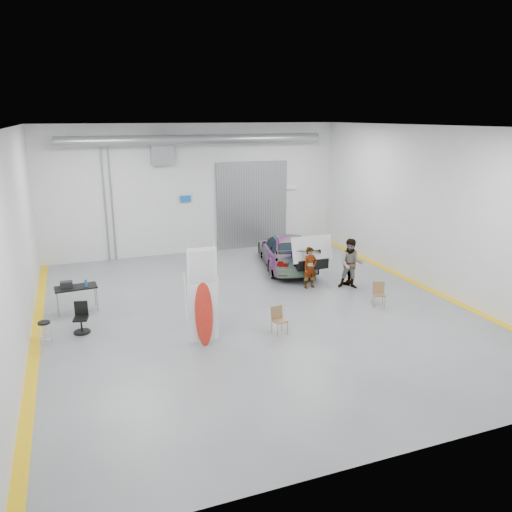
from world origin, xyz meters
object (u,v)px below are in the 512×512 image
object	(u,v)px
sedan_car	(287,251)
work_table	(73,287)
shop_stool	(45,333)
folding_chair_far	(379,299)
surfboard_display	(204,304)
person_b	(351,264)
person_c	(350,263)
folding_chair_near	(279,326)
person_a	(310,268)
office_chair	(81,320)

from	to	relation	value
sedan_car	work_table	distance (m)	8.95
shop_stool	folding_chair_far	bearing A→B (deg)	-4.38
sedan_car	surfboard_display	bearing A→B (deg)	62.49
sedan_car	folding_chair_far	distance (m)	5.50
person_b	folding_chair_far	world-z (taller)	person_b
folding_chair_far	shop_stool	distance (m)	10.64
sedan_car	work_table	bearing A→B (deg)	26.99
person_c	shop_stool	bearing A→B (deg)	-22.74
person_b	folding_chair_far	distance (m)	2.14
person_c	surfboard_display	world-z (taller)	surfboard_display
person_b	folding_chair_near	bearing A→B (deg)	-115.66
surfboard_display	folding_chair_far	bearing A→B (deg)	9.25
person_b	surfboard_display	xyz separation A→B (m)	(-6.44, -2.78, 0.27)
person_a	shop_stool	world-z (taller)	person_a
sedan_car	folding_chair_near	distance (m)	6.91
sedan_car	shop_stool	xyz separation A→B (m)	(-9.55, -4.56, -0.37)
person_a	person_c	bearing A→B (deg)	-14.34
person_c	surfboard_display	distance (m)	7.33
folding_chair_near	sedan_car	bearing A→B (deg)	56.06
shop_stool	work_table	size ratio (longest dim) A/B	0.51
sedan_car	work_table	size ratio (longest dim) A/B	3.59
person_b	office_chair	world-z (taller)	person_b
sedan_car	person_a	size ratio (longest dim) A/B	3.13
surfboard_display	shop_stool	distance (m)	4.63
person_b	person_c	distance (m)	0.40
person_a	surfboard_display	xyz separation A→B (m)	(-5.01, -3.36, 0.44)
person_b	person_c	bearing A→B (deg)	92.26
work_table	sedan_car	bearing A→B (deg)	13.78
office_chair	person_a	bearing A→B (deg)	20.53
office_chair	sedan_car	bearing A→B (deg)	37.19
person_b	person_a	bearing A→B (deg)	-172.18
person_b	office_chair	distance (m)	9.75
person_c	sedan_car	bearing A→B (deg)	-96.89
person_b	shop_stool	size ratio (longest dim) A/B	2.73
surfboard_display	shop_stool	xyz separation A→B (m)	(-4.26, 1.58, -0.88)
folding_chair_near	shop_stool	xyz separation A→B (m)	(-6.55, 1.65, 0.09)
sedan_car	folding_chair_near	world-z (taller)	sedan_car
person_c	folding_chair_far	distance (m)	2.47
folding_chair_far	office_chair	distance (m)	9.71
folding_chair_far	work_table	size ratio (longest dim) A/B	0.61
surfboard_display	folding_chair_near	distance (m)	2.49
person_b	folding_chair_near	world-z (taller)	person_b
sedan_car	person_c	xyz separation A→B (m)	(1.34, -3.00, 0.17)
folding_chair_near	work_table	bearing A→B (deg)	136.17
sedan_car	person_c	bearing A→B (deg)	127.20
person_c	surfboard_display	xyz separation A→B (m)	(-6.62, -3.13, 0.35)
folding_chair_near	office_chair	world-z (taller)	office_chair
shop_stool	office_chair	bearing A→B (deg)	28.90
folding_chair_near	folding_chair_far	world-z (taller)	folding_chair_far
person_a	person_b	world-z (taller)	person_b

